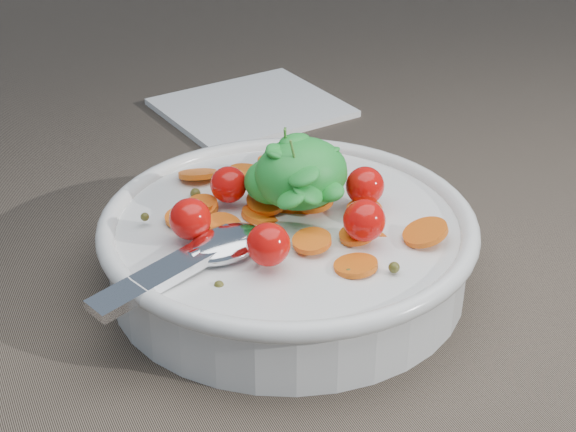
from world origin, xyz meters
name	(u,v)px	position (x,y,z in m)	size (l,w,h in m)	color
ground	(294,255)	(0.00, 0.00, 0.00)	(6.00, 6.00, 0.00)	brown
bowl	(288,243)	(-0.02, -0.03, 0.03)	(0.28, 0.26, 0.11)	silver
napkin	(251,108)	(0.08, 0.27, 0.00)	(0.17, 0.15, 0.01)	white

